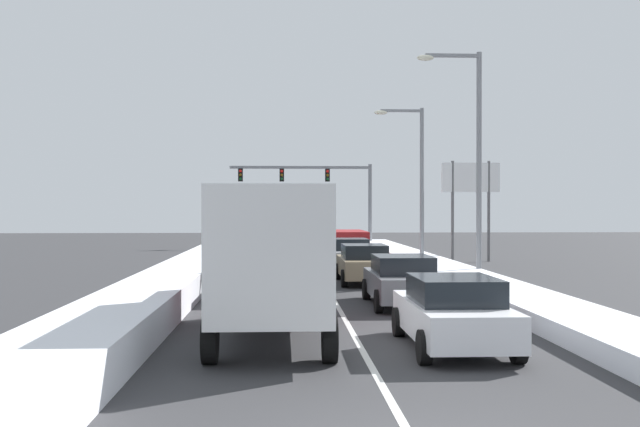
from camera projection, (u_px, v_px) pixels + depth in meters
ground_plane at (327, 287)px, 27.56m from camera, size 121.29×121.29×0.00m
lane_stripe_between_right_lane_and_center_lane at (321, 276)px, 32.22m from camera, size 0.14×51.31×0.01m
snow_bank_right_shoulder at (442, 270)px, 32.49m from camera, size 2.16×51.31×0.48m
snow_bank_left_shoulder at (197, 267)px, 31.95m from camera, size 2.08×51.31×0.82m
sedan_white_right_lane_nearest at (453, 312)px, 15.46m from camera, size 2.00×4.50×1.51m
sedan_gray_right_lane_second at (402, 280)px, 22.30m from camera, size 2.00×4.50×1.51m
sedan_tan_right_lane_third at (364, 264)px, 29.05m from camera, size 2.00×4.50×1.51m
sedan_silver_right_lane_fourth at (349, 254)px, 34.82m from camera, size 2.00×4.50×1.51m
suv_red_right_lane_fifth at (347, 243)px, 41.22m from camera, size 2.16×4.90×1.67m
box_truck_center_lane_nearest at (272, 255)px, 16.45m from camera, size 2.53×7.20×3.36m
suv_black_center_lane_second at (278, 265)px, 25.02m from camera, size 2.16×4.90×1.67m
suv_charcoal_center_lane_third at (287, 253)px, 31.89m from camera, size 2.16×4.90×1.67m
sedan_green_center_lane_fourth at (280, 249)px, 38.86m from camera, size 2.00×4.50×1.51m
suv_navy_center_lane_fifth at (280, 239)px, 45.73m from camera, size 2.16×4.90×1.67m
traffic_light_gantry at (320, 184)px, 55.53m from camera, size 10.60×0.47×6.20m
street_lamp_right_near at (471, 146)px, 30.15m from camera, size 2.66×0.36×9.24m
street_lamp_right_mid at (415, 170)px, 39.44m from camera, size 2.66×0.36×8.22m
roadside_sign_right at (471, 188)px, 40.71m from camera, size 3.20×0.16×5.50m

